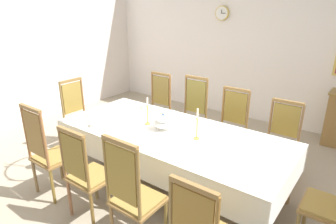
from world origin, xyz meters
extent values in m
cube|color=tan|center=(0.00, 0.00, -0.02)|extent=(7.12, 5.67, 0.04)
cube|color=white|center=(0.00, 2.88, 1.71)|extent=(7.12, 0.08, 3.42)
cube|color=silver|center=(-3.60, 0.00, 1.71)|extent=(0.08, 5.67, 3.42)
cylinder|color=olive|center=(-1.33, -0.61, 0.36)|extent=(0.07, 0.07, 0.73)
cylinder|color=olive|center=(-1.33, 0.43, 0.36)|extent=(0.07, 0.07, 0.73)
cylinder|color=olive|center=(1.33, 0.43, 0.36)|extent=(0.07, 0.07, 0.73)
cube|color=olive|center=(0.00, -0.09, 0.69)|extent=(2.73, 1.12, 0.08)
cube|color=olive|center=(0.00, -0.09, 0.74)|extent=(2.85, 1.24, 0.03)
cube|color=white|center=(0.00, -0.09, 0.76)|extent=(2.87, 1.26, 0.00)
cube|color=white|center=(0.00, -0.71, 0.59)|extent=(2.87, 0.00, 0.34)
cube|color=white|center=(0.00, 0.53, 0.59)|extent=(2.87, 0.00, 0.34)
cube|color=white|center=(-1.43, -0.09, 0.59)|extent=(0.00, 1.26, 0.34)
cube|color=white|center=(1.43, -0.09, 0.59)|extent=(0.00, 1.26, 0.34)
cylinder|color=olive|center=(-1.25, -0.87, 0.23)|extent=(0.04, 0.04, 0.45)
cylinder|color=brown|center=(-0.87, -0.87, 0.23)|extent=(0.04, 0.04, 0.45)
cylinder|color=olive|center=(-1.25, -1.23, 0.23)|extent=(0.04, 0.04, 0.45)
cylinder|color=olive|center=(-0.87, -1.23, 0.23)|extent=(0.04, 0.04, 0.45)
cube|color=olive|center=(-1.06, -1.05, 0.47)|extent=(0.44, 0.42, 0.03)
cube|color=olive|center=(-1.06, -1.05, 0.49)|extent=(0.40, 0.38, 0.02)
cylinder|color=#8F5D34|center=(-1.25, -1.24, 0.82)|extent=(0.03, 0.03, 0.68)
cylinder|color=#906037|center=(-0.86, -1.24, 0.82)|extent=(0.03, 0.03, 0.68)
cube|color=olive|center=(-1.06, -1.24, 0.85)|extent=(0.34, 0.02, 0.52)
cube|color=olive|center=(-1.06, -1.24, 1.16)|extent=(0.40, 0.04, 0.04)
cylinder|color=olive|center=(-0.87, 0.69, 0.23)|extent=(0.04, 0.04, 0.45)
cylinder|color=olive|center=(-1.25, 0.69, 0.23)|extent=(0.04, 0.04, 0.45)
cylinder|color=olive|center=(-0.87, 1.05, 0.23)|extent=(0.04, 0.04, 0.45)
cylinder|color=olive|center=(-1.25, 1.05, 0.23)|extent=(0.04, 0.04, 0.45)
cube|color=olive|center=(-1.06, 0.87, 0.47)|extent=(0.44, 0.42, 0.03)
cube|color=olive|center=(-1.06, 0.87, 0.49)|extent=(0.40, 0.38, 0.02)
cylinder|color=brown|center=(-0.86, 1.06, 0.80)|extent=(0.03, 0.03, 0.65)
cylinder|color=brown|center=(-1.25, 1.06, 0.80)|extent=(0.03, 0.03, 0.65)
cube|color=olive|center=(-1.06, 1.06, 0.84)|extent=(0.34, 0.02, 0.49)
cube|color=olive|center=(-1.06, 1.06, 1.13)|extent=(0.40, 0.04, 0.04)
cylinder|color=olive|center=(-0.54, -0.87, 0.23)|extent=(0.04, 0.04, 0.45)
cylinder|color=brown|center=(-0.16, -0.87, 0.23)|extent=(0.04, 0.04, 0.45)
cylinder|color=#8F5D40|center=(-0.54, -1.23, 0.23)|extent=(0.04, 0.04, 0.45)
cylinder|color=brown|center=(-0.16, -1.23, 0.23)|extent=(0.04, 0.04, 0.45)
cube|color=olive|center=(-0.35, -1.05, 0.47)|extent=(0.44, 0.42, 0.03)
cube|color=olive|center=(-0.35, -1.05, 0.49)|extent=(0.40, 0.38, 0.02)
cylinder|color=olive|center=(-0.55, -1.24, 0.77)|extent=(0.03, 0.03, 0.59)
cylinder|color=brown|center=(-0.16, -1.24, 0.77)|extent=(0.03, 0.03, 0.59)
cube|color=olive|center=(-0.35, -1.24, 0.80)|extent=(0.34, 0.02, 0.45)
cube|color=olive|center=(-0.35, -1.24, 1.06)|extent=(0.40, 0.04, 0.04)
cylinder|color=brown|center=(-0.16, 0.69, 0.23)|extent=(0.04, 0.04, 0.45)
cylinder|color=brown|center=(-0.54, 0.69, 0.23)|extent=(0.04, 0.04, 0.45)
cylinder|color=olive|center=(-0.16, 1.05, 0.23)|extent=(0.04, 0.04, 0.45)
cylinder|color=olive|center=(-0.54, 1.05, 0.23)|extent=(0.04, 0.04, 0.45)
cube|color=olive|center=(-0.35, 0.87, 0.47)|extent=(0.44, 0.42, 0.03)
cube|color=olive|center=(-0.35, 0.87, 0.49)|extent=(0.40, 0.38, 0.02)
cylinder|color=brown|center=(-0.16, 1.06, 0.82)|extent=(0.03, 0.03, 0.68)
cylinder|color=olive|center=(-0.55, 1.06, 0.82)|extent=(0.03, 0.03, 0.68)
cube|color=olive|center=(-0.35, 1.06, 0.85)|extent=(0.34, 0.02, 0.52)
cube|color=olive|center=(-0.35, 1.06, 1.16)|extent=(0.40, 0.04, 0.04)
cylinder|color=olive|center=(0.13, -0.87, 0.23)|extent=(0.04, 0.04, 0.45)
cylinder|color=olive|center=(0.51, -0.87, 0.23)|extent=(0.04, 0.04, 0.45)
cylinder|color=olive|center=(0.13, -1.23, 0.23)|extent=(0.04, 0.04, 0.45)
cube|color=olive|center=(0.32, -1.05, 0.47)|extent=(0.44, 0.42, 0.03)
cube|color=olive|center=(0.32, -1.05, 0.49)|extent=(0.40, 0.38, 0.02)
cylinder|color=olive|center=(0.13, -1.24, 0.82)|extent=(0.03, 0.03, 0.68)
cylinder|color=olive|center=(0.52, -1.24, 0.82)|extent=(0.03, 0.03, 0.68)
cube|color=olive|center=(0.32, -1.24, 0.85)|extent=(0.34, 0.02, 0.52)
cube|color=olive|center=(0.32, -1.24, 1.16)|extent=(0.40, 0.04, 0.04)
cylinder|color=brown|center=(0.51, 0.69, 0.23)|extent=(0.04, 0.04, 0.45)
cylinder|color=olive|center=(0.13, 0.69, 0.23)|extent=(0.04, 0.04, 0.45)
cylinder|color=olive|center=(0.51, 1.05, 0.23)|extent=(0.04, 0.04, 0.45)
cylinder|color=brown|center=(0.13, 1.05, 0.23)|extent=(0.04, 0.04, 0.45)
cube|color=olive|center=(0.32, 0.87, 0.47)|extent=(0.44, 0.42, 0.03)
cube|color=olive|center=(0.32, 0.87, 0.49)|extent=(0.40, 0.38, 0.02)
cylinder|color=brown|center=(0.52, 1.06, 0.78)|extent=(0.03, 0.03, 0.61)
cylinder|color=olive|center=(0.13, 1.06, 0.78)|extent=(0.03, 0.03, 0.61)
cube|color=olive|center=(0.32, 1.06, 0.81)|extent=(0.34, 0.02, 0.46)
cube|color=olive|center=(0.32, 1.06, 1.09)|extent=(0.40, 0.04, 0.04)
cylinder|color=olive|center=(0.84, -1.24, 0.75)|extent=(0.03, 0.03, 0.55)
cube|color=olive|center=(1.04, -1.24, 0.78)|extent=(0.34, 0.02, 0.42)
cube|color=olive|center=(1.04, -1.24, 1.03)|extent=(0.40, 0.04, 0.04)
cylinder|color=olive|center=(1.23, 0.69, 0.23)|extent=(0.04, 0.04, 0.45)
cylinder|color=brown|center=(0.85, 0.69, 0.23)|extent=(0.04, 0.04, 0.45)
cylinder|color=#8F5D3F|center=(1.23, 1.05, 0.23)|extent=(0.04, 0.04, 0.45)
cylinder|color=olive|center=(0.85, 1.05, 0.23)|extent=(0.04, 0.04, 0.45)
cube|color=olive|center=(1.04, 0.87, 0.47)|extent=(0.44, 0.42, 0.03)
cube|color=olive|center=(1.04, 0.87, 0.49)|extent=(0.40, 0.38, 0.02)
cylinder|color=brown|center=(1.23, 1.06, 0.76)|extent=(0.03, 0.03, 0.56)
cylinder|color=olive|center=(0.84, 1.06, 0.76)|extent=(0.03, 0.03, 0.56)
cube|color=olive|center=(1.04, 1.06, 0.79)|extent=(0.34, 0.02, 0.43)
cube|color=olive|center=(1.04, 1.06, 1.04)|extent=(0.40, 0.04, 0.04)
cylinder|color=olive|center=(-1.59, 0.10, 0.23)|extent=(0.04, 0.04, 0.45)
cylinder|color=brown|center=(-1.59, -0.28, 0.23)|extent=(0.04, 0.04, 0.45)
cylinder|color=brown|center=(-1.95, 0.10, 0.23)|extent=(0.04, 0.04, 0.45)
cylinder|color=olive|center=(-1.95, -0.28, 0.23)|extent=(0.04, 0.04, 0.45)
cube|color=olive|center=(-1.77, -0.09, 0.47)|extent=(0.42, 0.44, 0.03)
cube|color=olive|center=(-1.77, -0.09, 0.49)|extent=(0.38, 0.40, 0.02)
cylinder|color=#8D613B|center=(-1.96, 0.11, 0.79)|extent=(0.03, 0.03, 0.63)
cylinder|color=olive|center=(-1.96, -0.28, 0.79)|extent=(0.03, 0.03, 0.63)
cube|color=olive|center=(-1.96, -0.09, 0.82)|extent=(0.02, 0.34, 0.48)
cube|color=olive|center=(-1.96, -0.09, 1.11)|extent=(0.04, 0.40, 0.04)
cylinder|color=olive|center=(1.59, 0.10, 0.23)|extent=(0.04, 0.04, 0.45)
cube|color=olive|center=(1.77, -0.09, 0.47)|extent=(0.42, 0.44, 0.03)
cube|color=olive|center=(1.77, -0.09, 0.49)|extent=(0.38, 0.40, 0.02)
cylinder|color=silver|center=(-0.12, -0.09, 0.77)|extent=(0.13, 0.13, 0.02)
ellipsoid|color=silver|center=(-0.12, -0.09, 0.84)|extent=(0.24, 0.24, 0.11)
ellipsoid|color=silver|center=(-0.12, -0.09, 0.90)|extent=(0.22, 0.22, 0.09)
sphere|color=#2C5282|center=(-0.12, -0.09, 0.95)|extent=(0.03, 0.03, 0.03)
cylinder|color=gold|center=(-0.37, -0.09, 0.77)|extent=(0.07, 0.07, 0.02)
cylinder|color=gold|center=(-0.37, -0.09, 0.89)|extent=(0.02, 0.02, 0.23)
cone|color=gold|center=(-0.37, -0.09, 1.01)|extent=(0.04, 0.04, 0.02)
cylinder|color=silver|center=(-0.37, -0.09, 1.07)|extent=(0.02, 0.02, 0.10)
cylinder|color=gold|center=(0.37, -0.09, 0.77)|extent=(0.07, 0.07, 0.02)
cylinder|color=gold|center=(0.37, -0.09, 0.90)|extent=(0.02, 0.02, 0.24)
cone|color=gold|center=(0.37, -0.09, 1.02)|extent=(0.04, 0.04, 0.02)
cylinder|color=silver|center=(0.37, -0.09, 1.08)|extent=(0.02, 0.02, 0.10)
cylinder|color=silver|center=(-0.78, 0.38, 0.78)|extent=(0.17, 0.17, 0.03)
cylinder|color=white|center=(-0.78, 0.38, 0.78)|extent=(0.14, 0.14, 0.02)
torus|color=#2C5282|center=(-0.78, 0.38, 0.79)|extent=(0.16, 0.16, 0.01)
cylinder|color=silver|center=(-0.36, 0.36, 0.78)|extent=(0.20, 0.20, 0.04)
cylinder|color=silver|center=(-0.36, 0.36, 0.79)|extent=(0.16, 0.16, 0.03)
torus|color=#2C5282|center=(-0.36, 0.36, 0.80)|extent=(0.19, 0.19, 0.01)
cylinder|color=silver|center=(-0.87, -0.53, 0.78)|extent=(0.17, 0.17, 0.04)
cylinder|color=white|center=(-0.87, -0.53, 0.79)|extent=(0.14, 0.14, 0.03)
torus|color=#2C5282|center=(-0.87, -0.53, 0.80)|extent=(0.16, 0.16, 0.01)
cube|color=gold|center=(-0.88, 0.35, 0.77)|extent=(0.04, 0.14, 0.00)
ellipsoid|color=gold|center=(-0.90, 0.43, 0.77)|extent=(0.03, 0.05, 0.01)
cube|color=gold|center=(-0.48, 0.33, 0.77)|extent=(0.04, 0.14, 0.00)
ellipsoid|color=gold|center=(-0.50, 0.41, 0.77)|extent=(0.03, 0.05, 0.01)
cylinder|color=#D1B251|center=(-0.86, 2.81, 2.07)|extent=(0.28, 0.05, 0.28)
cylinder|color=silver|center=(-0.86, 2.78, 2.07)|extent=(0.25, 0.01, 0.25)
cube|color=black|center=(-0.86, 2.77, 2.10)|extent=(0.01, 0.00, 0.07)
cube|color=black|center=(-0.82, 2.77, 2.07)|extent=(0.10, 0.00, 0.01)
camera|label=1|loc=(1.90, -2.69, 2.20)|focal=30.73mm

